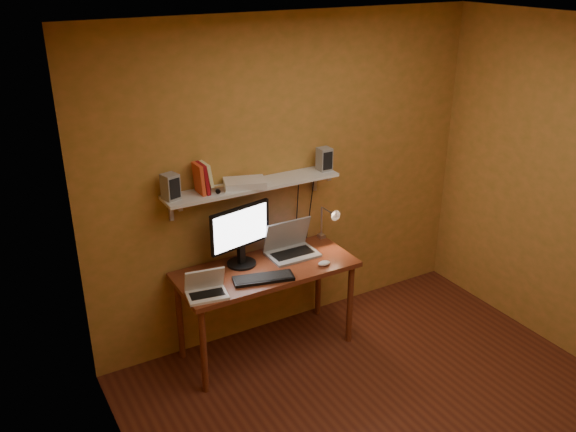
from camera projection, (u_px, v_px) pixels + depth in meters
room at (423, 259)px, 3.63m from camera, size 3.44×3.24×2.64m
desk at (266, 277)px, 4.72m from camera, size 1.40×0.60×0.75m
wall_shelf at (253, 186)px, 4.60m from camera, size 1.40×0.25×0.21m
monitor at (241, 233)px, 4.63m from camera, size 0.53×0.27×0.48m
laptop at (290, 245)px, 4.88m from camera, size 0.39×0.28×0.28m
netbook at (206, 288)px, 4.29m from camera, size 0.31×0.25×0.20m
keyboard at (264, 278)px, 4.51m from camera, size 0.47×0.26×0.02m
mouse at (324, 263)px, 4.71m from camera, size 0.10×0.07×0.04m
desk_lamp at (329, 220)px, 5.01m from camera, size 0.09×0.23×0.38m
speaker_left at (170, 187)px, 4.28m from camera, size 0.13×0.13×0.19m
speaker_right at (324, 159)px, 4.85m from camera, size 0.10×0.10×0.18m
books at (203, 178)px, 4.38m from camera, size 0.12×0.15×0.23m
shelf_camera at (218, 191)px, 4.38m from camera, size 0.10×0.06×0.06m
router at (245, 183)px, 4.54m from camera, size 0.35×0.29×0.05m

